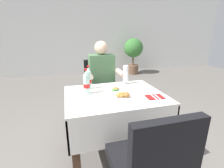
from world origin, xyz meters
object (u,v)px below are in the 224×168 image
at_px(main_dining_table, 114,110).
at_px(plate_far_diner, 114,89).
at_px(cola_bottle_primary, 89,79).
at_px(beer_glass_left, 126,74).
at_px(chair_near_camera_side, 149,164).
at_px(seated_diner_far, 103,80).
at_px(chair_far_diner_seat, 100,88).
at_px(napkin_cutlery_set, 155,97).
at_px(plate_near_camera, 124,96).
at_px(potted_plant_corner, 133,51).
at_px(cola_bottle_secondary, 86,83).

xyz_separation_m(main_dining_table, plate_far_diner, (0.03, 0.12, 0.19)).
height_order(main_dining_table, plate_far_diner, plate_far_diner).
bearing_deg(cola_bottle_primary, beer_glass_left, 8.07).
distance_m(chair_near_camera_side, seated_diner_far, 1.49).
height_order(chair_far_diner_seat, cola_bottle_primary, cola_bottle_primary).
bearing_deg(cola_bottle_primary, napkin_cutlery_set, -36.29).
height_order(plate_far_diner, napkin_cutlery_set, plate_far_diner).
bearing_deg(plate_near_camera, potted_plant_corner, 65.79).
bearing_deg(cola_bottle_primary, cola_bottle_secondary, -106.55).
relative_size(beer_glass_left, cola_bottle_primary, 0.86).
bearing_deg(cola_bottle_primary, plate_far_diner, -24.54).
bearing_deg(main_dining_table, napkin_cutlery_set, -28.88).
bearing_deg(cola_bottle_secondary, plate_near_camera, -34.23).
xyz_separation_m(main_dining_table, seated_diner_far, (0.02, 0.68, 0.15)).
bearing_deg(plate_near_camera, main_dining_table, 110.31).
bearing_deg(seated_diner_far, cola_bottle_secondary, -116.84).
relative_size(plate_near_camera, plate_far_diner, 0.91).
relative_size(main_dining_table, plate_far_diner, 4.05).
bearing_deg(main_dining_table, cola_bottle_primary, 134.55).
relative_size(chair_near_camera_side, potted_plant_corner, 0.81).
distance_m(plate_far_diner, cola_bottle_primary, 0.31).
height_order(seated_diner_far, plate_far_diner, seated_diner_far).
height_order(chair_far_diner_seat, beer_glass_left, beer_glass_left).
distance_m(plate_far_diner, potted_plant_corner, 3.86).
bearing_deg(seated_diner_far, beer_glass_left, -60.55).
height_order(beer_glass_left, napkin_cutlery_set, beer_glass_left).
relative_size(chair_far_diner_seat, napkin_cutlery_set, 5.03).
distance_m(beer_glass_left, cola_bottle_secondary, 0.56).
bearing_deg(plate_near_camera, napkin_cutlery_set, -11.21).
xyz_separation_m(chair_far_diner_seat, plate_near_camera, (0.05, -0.93, 0.21)).
distance_m(plate_near_camera, beer_glass_left, 0.49).
relative_size(beer_glass_left, napkin_cutlery_set, 1.22).
distance_m(beer_glass_left, potted_plant_corner, 3.60).
bearing_deg(cola_bottle_primary, main_dining_table, -45.45).
xyz_separation_m(plate_near_camera, cola_bottle_secondary, (-0.33, 0.23, 0.10)).
bearing_deg(chair_near_camera_side, napkin_cutlery_set, 58.59).
height_order(beer_glass_left, cola_bottle_primary, cola_bottle_primary).
bearing_deg(chair_far_diner_seat, plate_near_camera, -86.86).
distance_m(plate_near_camera, cola_bottle_secondary, 0.41).
distance_m(plate_far_diner, cola_bottle_secondary, 0.33).
bearing_deg(cola_bottle_secondary, chair_far_diner_seat, 68.32).
xyz_separation_m(napkin_cutlery_set, potted_plant_corner, (1.36, 3.78, 0.02)).
distance_m(seated_diner_far, cola_bottle_secondary, 0.69).
distance_m(seated_diner_far, beer_glass_left, 0.46).
bearing_deg(chair_near_camera_side, potted_plant_corner, 68.49).
distance_m(seated_diner_far, napkin_cutlery_set, 0.95).
bearing_deg(napkin_cutlery_set, chair_far_diner_seat, 110.04).
bearing_deg(plate_near_camera, cola_bottle_secondary, 145.77).
distance_m(main_dining_table, napkin_cutlery_set, 0.45).
relative_size(seated_diner_far, napkin_cutlery_set, 6.54).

